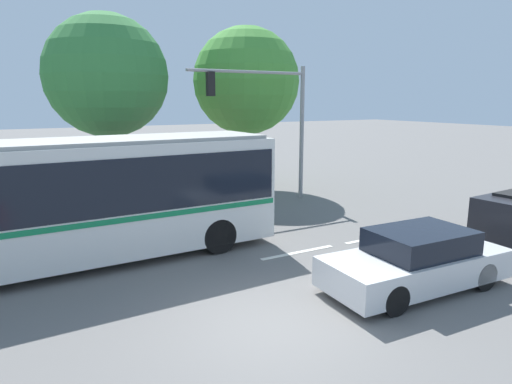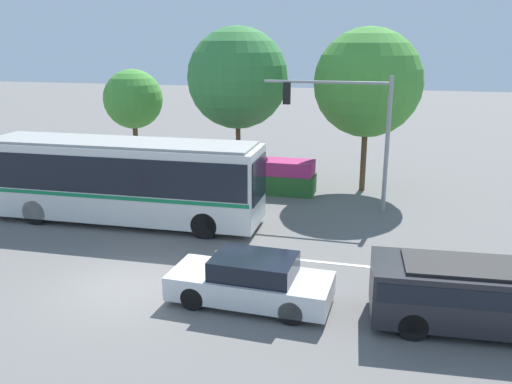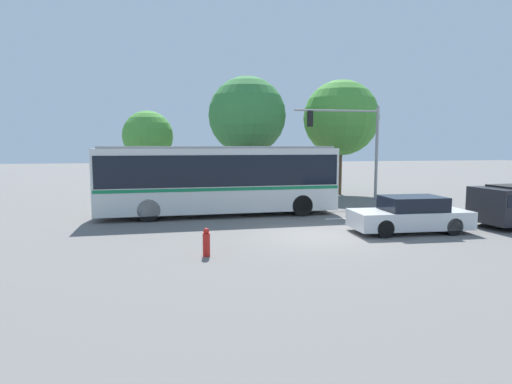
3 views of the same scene
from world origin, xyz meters
The scene contains 9 objects.
ground_plane centered at (0.00, 0.00, 0.00)m, with size 140.00×140.00×0.00m, color slate.
city_bus centered at (-2.97, 5.32, 1.86)m, with size 11.22×2.85×3.28m.
sedan_foreground centered at (3.77, -0.11, 0.65)m, with size 4.50×1.96×1.38m.
traffic_light_pole centered at (5.66, 9.28, 3.81)m, with size 5.31×0.24×5.66m.
flowering_hedge centered at (0.72, 10.94, 0.78)m, with size 6.34×1.41×1.59m.
street_tree_centre centered at (-0.32, 12.65, 5.23)m, with size 4.99×4.99×7.73m.
street_tree_right centered at (6.01, 12.39, 5.14)m, with size 5.01×5.01×7.65m.
lane_stripe_near centered at (2.79, 3.20, 0.01)m, with size 2.40×0.16×0.01m, color silver.
lane_stripe_mid centered at (5.72, 3.16, 0.01)m, with size 2.40×0.16×0.01m, color silver.
Camera 1 is at (-4.13, -6.75, 4.25)m, focal length 31.26 mm.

